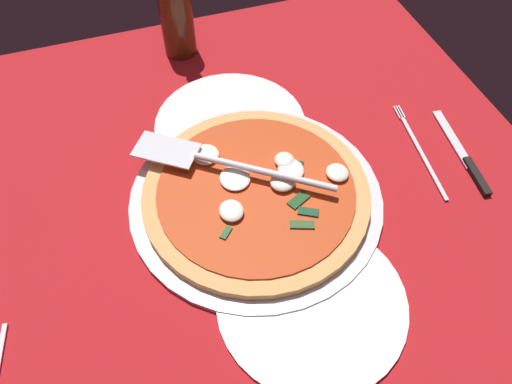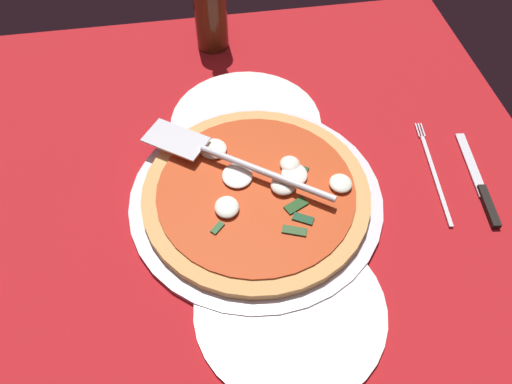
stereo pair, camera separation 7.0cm
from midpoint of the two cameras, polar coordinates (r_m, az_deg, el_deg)
The scene contains 8 objects.
ground_plane at distance 70.46cm, azimuth -0.95°, elevation -3.89°, with size 100.66×100.66×0.80cm, color #A8181D.
pizza_pan at distance 71.78cm, azimuth 2.80°, elevation -0.98°, with size 36.80×36.80×1.28cm, color silver.
dinner_plate_left at distance 82.22cm, azimuth 1.29°, elevation 7.95°, with size 24.88×24.88×1.00cm, color white.
dinner_plate_right at distance 63.72cm, azimuth 7.24°, elevation -13.57°, with size 24.21×24.21×1.00cm, color white.
pizza at distance 70.62cm, azimuth 2.92°, elevation -0.18°, with size 32.84×32.84×3.02cm.
pizza_server at distance 71.22cm, azimuth -0.46°, elevation 3.71°, with size 20.27×26.43×1.00cm.
place_setting_far at distance 81.56cm, azimuth 24.60°, elevation 1.08°, with size 22.81×16.23×1.40cm.
beer_bottle at distance 93.59cm, azimuth -3.09°, elevation 20.89°, with size 5.96×5.96×23.10cm.
Camera 2 is at (39.20, -1.61, 58.50)cm, focal length 34.43 mm.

